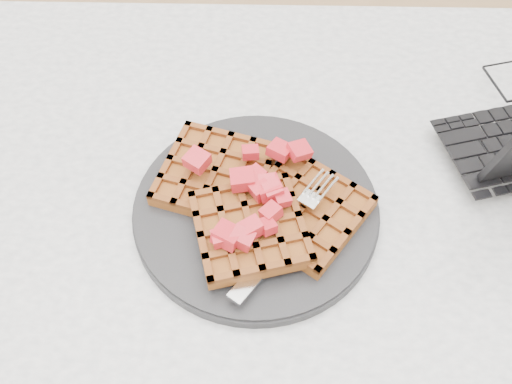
% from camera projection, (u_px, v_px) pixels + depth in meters
% --- Properties ---
extents(table, '(1.20, 0.80, 0.75)m').
position_uv_depth(table, '(308.00, 290.00, 0.69)').
color(table, silver).
rests_on(table, ground).
extents(plate, '(0.26, 0.26, 0.02)m').
position_uv_depth(plate, '(256.00, 209.00, 0.61)').
color(plate, black).
rests_on(plate, table).
extents(waffles, '(0.24, 0.21, 0.03)m').
position_uv_depth(waffles, '(256.00, 202.00, 0.59)').
color(waffles, brown).
rests_on(waffles, plate).
extents(strawberry_pile, '(0.15, 0.15, 0.02)m').
position_uv_depth(strawberry_pile, '(256.00, 184.00, 0.57)').
color(strawberry_pile, maroon).
rests_on(strawberry_pile, waffles).
extents(fork, '(0.12, 0.16, 0.02)m').
position_uv_depth(fork, '(291.00, 231.00, 0.58)').
color(fork, silver).
rests_on(fork, plate).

